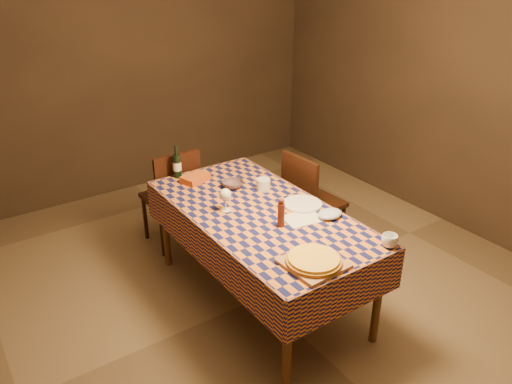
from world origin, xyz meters
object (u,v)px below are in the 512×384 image
Objects in this scene: wine_bottle at (177,165)px; chair_far at (173,193)px; pizza at (314,260)px; white_plate at (302,204)px; bowl at (233,184)px; cutting_board at (313,263)px; dining_table at (260,220)px; chair_right at (308,198)px.

chair_far is at bearing 78.86° from wine_bottle.
pizza is 0.42× the size of chair_far.
wine_bottle reaches higher than chair_far.
pizza is 0.77m from white_plate.
cutting_board is at bearing -98.41° from bowl.
wine_bottle is at bearing -101.14° from chair_far.
chair_far is at bearing 91.59° from cutting_board.
pizza is 1.19m from bowl.
bowl is 0.59× the size of white_plate.
pizza reaches higher than bowl.
chair_far reaches higher than dining_table.
bowl is 0.50m from wine_bottle.
chair_far is (-0.22, 0.63, -0.27)m from bowl.
wine_bottle is at bearing 93.29° from pizza.
chair_far reaches higher than white_plate.
bowl is at bearing 81.59° from cutting_board.
chair_far reaches higher than cutting_board.
chair_far is at bearing 141.18° from chair_right.
dining_table is 6.49× the size of white_plate.
chair_right is at bearing -28.83° from wine_bottle.
chair_far is (-0.48, 1.18, -0.26)m from white_plate.
chair_right reaches higher than bowl.
bowl is at bearing 81.59° from pizza.
wine_bottle reaches higher than cutting_board.
wine_bottle is 0.29× the size of chair_right.
cutting_board is at bearing -86.71° from wine_bottle.
cutting_board is 0.36× the size of chair_right.
wine_bottle is at bearing 122.26° from bowl.
wine_bottle is 0.29× the size of chair_far.
dining_table is 1.98× the size of chair_right.
pizza is 1.36× the size of white_plate.
chair_right is (0.44, 0.44, -0.26)m from white_plate.
dining_table is at bearing -96.20° from bowl.
cutting_board is at bearing -99.73° from dining_table.
dining_table is at bearing 80.27° from cutting_board.
wine_bottle reaches higher than bowl.
wine_bottle reaches higher than white_plate.
chair_far is at bearing 109.54° from bowl.
wine_bottle reaches higher than chair_right.
dining_table is 0.75m from pizza.
wine_bottle reaches higher than pizza.
chair_right is (0.87, 1.07, -0.28)m from pizza.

